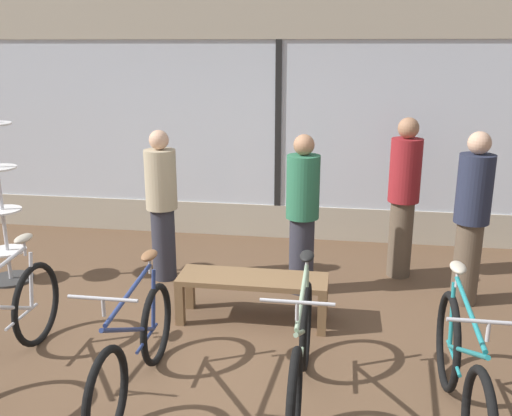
{
  "coord_description": "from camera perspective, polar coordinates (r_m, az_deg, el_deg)",
  "views": [
    {
      "loc": [
        0.84,
        -3.99,
        2.54
      ],
      "look_at": [
        0.0,
        1.46,
        0.95
      ],
      "focal_mm": 40.0,
      "sensor_mm": 36.0,
      "label": 1
    }
  ],
  "objects": [
    {
      "name": "bicycle_far_left",
      "position": [
        4.97,
        -24.03,
        -10.95
      ],
      "size": [
        0.46,
        1.78,
        1.05
      ],
      "color": "black",
      "rests_on": "ground_plane"
    },
    {
      "name": "ground_plane",
      "position": [
        4.8,
        -2.75,
        -15.85
      ],
      "size": [
        24.0,
        24.0,
        0.0
      ],
      "primitive_type": "plane",
      "color": "brown"
    },
    {
      "name": "customer_near_bench",
      "position": [
        6.46,
        14.54,
        1.3
      ],
      "size": [
        0.36,
        0.36,
        1.8
      ],
      "color": "brown",
      "rests_on": "ground_plane"
    },
    {
      "name": "bicycle_left",
      "position": [
        4.4,
        -12.03,
        -13.83
      ],
      "size": [
        0.46,
        1.69,
        1.02
      ],
      "color": "black",
      "rests_on": "ground_plane"
    },
    {
      "name": "shop_back_wall",
      "position": [
        7.47,
        2.26,
        9.12
      ],
      "size": [
        12.0,
        0.08,
        3.2
      ],
      "color": "#B2A893",
      "rests_on": "ground_plane"
    },
    {
      "name": "bicycle_right",
      "position": [
        4.24,
        4.52,
        -14.46
      ],
      "size": [
        0.46,
        1.76,
        1.04
      ],
      "color": "black",
      "rests_on": "ground_plane"
    },
    {
      "name": "customer_by_window",
      "position": [
        5.87,
        4.67,
        -0.37
      ],
      "size": [
        0.48,
        0.48,
        1.68
      ],
      "color": "#2D2D38",
      "rests_on": "ground_plane"
    },
    {
      "name": "accessory_rack",
      "position": [
        6.75,
        -23.98,
        -0.7
      ],
      "size": [
        0.48,
        0.48,
        1.85
      ],
      "color": "#333333",
      "rests_on": "ground_plane"
    },
    {
      "name": "bicycle_far_right",
      "position": [
        4.2,
        19.85,
        -15.46
      ],
      "size": [
        0.46,
        1.81,
        1.06
      ],
      "color": "black",
      "rests_on": "ground_plane"
    },
    {
      "name": "customer_mid_floor",
      "position": [
        5.97,
        20.76,
        -0.71
      ],
      "size": [
        0.43,
        0.43,
        1.75
      ],
      "color": "brown",
      "rests_on": "ground_plane"
    },
    {
      "name": "display_bench",
      "position": [
        5.39,
        -0.33,
        -7.68
      ],
      "size": [
        1.4,
        0.44,
        0.45
      ],
      "color": "brown",
      "rests_on": "ground_plane"
    },
    {
      "name": "customer_near_rack",
      "position": [
        6.28,
        -9.4,
        0.51
      ],
      "size": [
        0.48,
        0.48,
        1.67
      ],
      "color": "#2D2D38",
      "rests_on": "ground_plane"
    }
  ]
}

